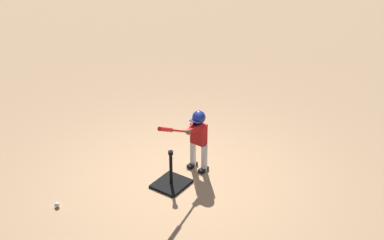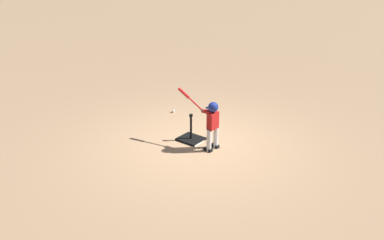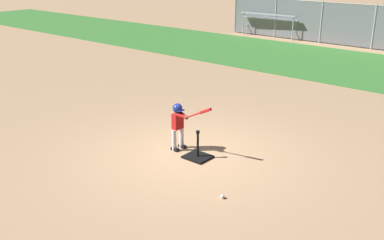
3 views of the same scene
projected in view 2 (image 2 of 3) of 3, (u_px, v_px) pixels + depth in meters
The scene contains 5 objects.
ground_plane at pixel (197, 143), 7.97m from camera, with size 90.00×90.00×0.00m, color tan.
home_plate at pixel (193, 140), 8.07m from camera, with size 0.44×0.44×0.02m, color white.
batting_tee at pixel (191, 137), 8.07m from camera, with size 0.52×0.47×0.60m.
batter_child at pixel (211, 119), 7.46m from camera, with size 1.03×0.32×1.14m.
baseball at pixel (173, 111), 9.61m from camera, with size 0.07×0.07×0.07m, color white.
Camera 2 is at (-4.36, 5.71, 3.49)m, focal length 35.00 mm.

